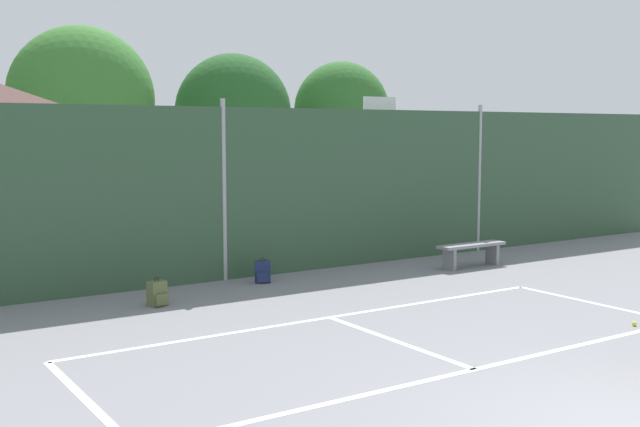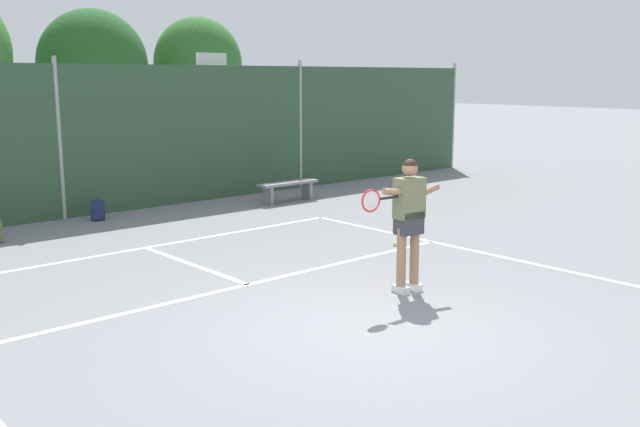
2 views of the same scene
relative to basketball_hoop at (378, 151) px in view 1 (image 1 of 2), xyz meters
name	(u,v)px [view 1 (image 1 of 2)]	position (x,y,z in m)	size (l,w,h in m)	color
court_markings	(609,418)	(-4.73, -9.84, -2.31)	(8.30, 11.10, 0.01)	white
chainlink_fence	(224,194)	(-4.73, -1.49, -0.70)	(26.09, 0.09, 3.36)	#2D4C33
basketball_hoop	(378,151)	(0.00, 0.00, 0.00)	(0.90, 0.67, 3.55)	#9E9EA3
tennis_ball	(634,324)	(-1.36, -7.79, -2.28)	(0.07, 0.07, 0.07)	#CCE033
backpack_olive	(157,294)	(-6.58, -2.85, -2.12)	(0.32, 0.30, 0.46)	#566038
backpack_navy	(263,272)	(-4.27, -2.11, -2.12)	(0.33, 0.33, 0.46)	navy
courtside_bench	(472,249)	(0.11, -3.00, -1.95)	(1.60, 0.36, 0.48)	gray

